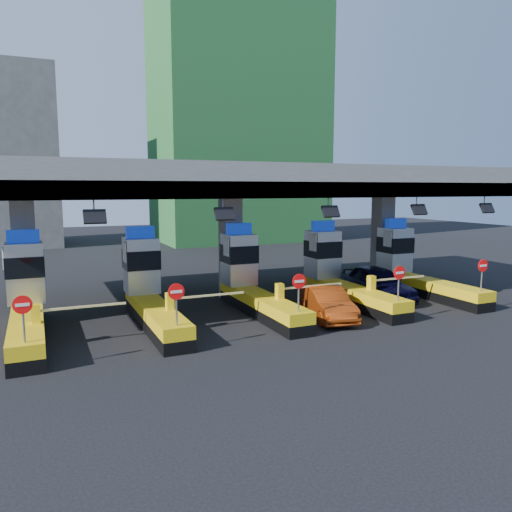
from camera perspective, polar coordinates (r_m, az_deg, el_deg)
name	(u,v)px	position (r m, az deg, el deg)	size (l,w,h in m)	color
ground	(253,311)	(24.48, -0.36, -6.25)	(120.00, 120.00, 0.00)	black
toll_canopy	(231,184)	(26.41, -2.88, 8.20)	(28.00, 12.09, 7.00)	slate
toll_lane_far_left	(26,300)	(22.53, -24.77, -4.56)	(4.43, 8.00, 4.16)	black
toll_lane_left	(148,290)	(22.96, -12.19, -3.79)	(4.43, 8.00, 4.16)	black
toll_lane_center	(251,281)	(24.43, -0.62, -2.92)	(4.43, 8.00, 4.16)	black
toll_lane_right	(337,274)	(26.77, 9.27, -2.08)	(4.43, 8.00, 4.16)	black
toll_lane_far_right	(412,268)	(29.77, 17.37, -1.35)	(4.43, 8.00, 4.16)	black
bg_building_scaffold	(237,116)	(58.47, -2.15, 15.68)	(18.00, 12.00, 28.00)	#1E5926
van	(377,283)	(27.41, 13.67, -3.01)	(2.15, 5.33, 1.82)	black
red_car	(327,303)	(23.08, 8.10, -5.33)	(1.54, 4.41, 1.45)	#8D300A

